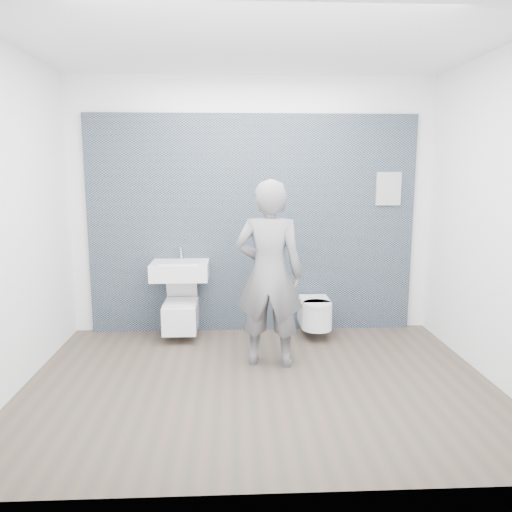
{
  "coord_description": "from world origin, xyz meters",
  "views": [
    {
      "loc": [
        -0.22,
        -4.04,
        1.8
      ],
      "look_at": [
        0.0,
        0.6,
        1.0
      ],
      "focal_mm": 35.0,
      "sensor_mm": 36.0,
      "label": 1
    }
  ],
  "objects_px": {
    "washbasin": "(180,270)",
    "toilet_rounded": "(315,313)",
    "toilet_square": "(181,314)",
    "visitor": "(269,274)"
  },
  "relations": [
    {
      "from": "washbasin",
      "to": "toilet_rounded",
      "type": "bearing_deg",
      "value": -1.9
    },
    {
      "from": "washbasin",
      "to": "toilet_square",
      "type": "xyz_separation_m",
      "value": [
        0.0,
        -0.03,
        -0.48
      ]
    },
    {
      "from": "washbasin",
      "to": "toilet_square",
      "type": "bearing_deg",
      "value": -90.0
    },
    {
      "from": "toilet_square",
      "to": "toilet_rounded",
      "type": "relative_size",
      "value": 1.22
    },
    {
      "from": "toilet_rounded",
      "to": "visitor",
      "type": "height_order",
      "value": "visitor"
    },
    {
      "from": "toilet_rounded",
      "to": "visitor",
      "type": "distance_m",
      "value": 1.11
    },
    {
      "from": "washbasin",
      "to": "visitor",
      "type": "bearing_deg",
      "value": -41.63
    },
    {
      "from": "toilet_rounded",
      "to": "visitor",
      "type": "bearing_deg",
      "value": -126.98
    },
    {
      "from": "visitor",
      "to": "toilet_square",
      "type": "bearing_deg",
      "value": -30.44
    },
    {
      "from": "washbasin",
      "to": "toilet_square",
      "type": "relative_size",
      "value": 0.91
    }
  ]
}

